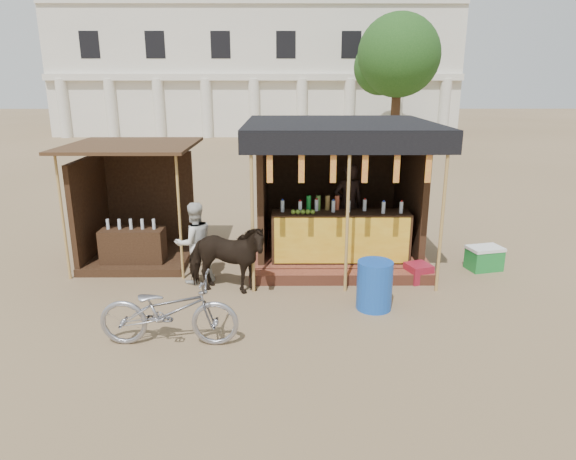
{
  "coord_description": "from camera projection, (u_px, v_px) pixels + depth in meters",
  "views": [
    {
      "loc": [
        -0.04,
        -6.77,
        3.56
      ],
      "look_at": [
        0.0,
        1.6,
        1.1
      ],
      "focal_mm": 32.0,
      "sensor_mm": 36.0,
      "label": 1
    }
  ],
  "objects": [
    {
      "name": "motorbike",
      "position": [
        169.0,
        311.0,
        7.05
      ],
      "size": [
        1.93,
        0.71,
        1.01
      ],
      "primitive_type": "imported",
      "rotation": [
        0.0,
        0.0,
        1.55
      ],
      "color": "#93939B",
      "rests_on": "ground"
    },
    {
      "name": "secondary_stall",
      "position": [
        131.0,
        219.0,
        10.35
      ],
      "size": [
        2.4,
        2.4,
        2.38
      ],
      "color": "#392414",
      "rests_on": "ground"
    },
    {
      "name": "background_building",
      "position": [
        257.0,
        73.0,
        35.09
      ],
      "size": [
        26.0,
        7.45,
        8.18
      ],
      "color": "silver",
      "rests_on": "ground"
    },
    {
      "name": "ground",
      "position": [
        289.0,
        333.0,
        7.5
      ],
      "size": [
        120.0,
        120.0,
        0.0
      ],
      "primitive_type": "plane",
      "color": "#846B4C",
      "rests_on": "ground"
    },
    {
      "name": "main_stall",
      "position": [
        337.0,
        209.0,
        10.44
      ],
      "size": [
        3.6,
        3.61,
        2.78
      ],
      "color": "brown",
      "rests_on": "ground"
    },
    {
      "name": "tree",
      "position": [
        394.0,
        59.0,
        27.46
      ],
      "size": [
        4.5,
        4.4,
        7.0
      ],
      "color": "#382314",
      "rests_on": "ground"
    },
    {
      "name": "cow",
      "position": [
        226.0,
        258.0,
        8.76
      ],
      "size": [
        1.59,
        0.98,
        1.25
      ],
      "primitive_type": "imported",
      "rotation": [
        0.0,
        0.0,
        1.35
      ],
      "color": "black",
      "rests_on": "ground"
    },
    {
      "name": "blue_barrel",
      "position": [
        374.0,
        285.0,
        8.2
      ],
      "size": [
        0.74,
        0.74,
        0.8
      ],
      "primitive_type": "cylinder",
      "rotation": [
        0.0,
        0.0,
        0.38
      ],
      "color": "#174BAF",
      "rests_on": "ground"
    },
    {
      "name": "bystander",
      "position": [
        195.0,
        243.0,
        9.2
      ],
      "size": [
        0.91,
        0.84,
        1.49
      ],
      "primitive_type": "imported",
      "rotation": [
        0.0,
        0.0,
        3.64
      ],
      "color": "silver",
      "rests_on": "ground"
    },
    {
      "name": "cooler",
      "position": [
        484.0,
        258.0,
        9.95
      ],
      "size": [
        0.73,
        0.58,
        0.46
      ],
      "color": "#1C7E31",
      "rests_on": "ground"
    },
    {
      "name": "red_crate",
      "position": [
        418.0,
        273.0,
        9.38
      ],
      "size": [
        0.52,
        0.52,
        0.33
      ],
      "primitive_type": "cube",
      "rotation": [
        0.0,
        0.0,
        0.33
      ],
      "color": "maroon",
      "rests_on": "ground"
    }
  ]
}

